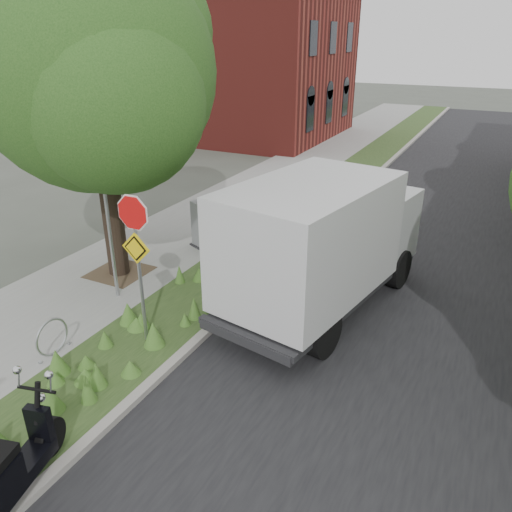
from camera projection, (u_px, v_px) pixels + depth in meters
The scene contains 13 objects.
ground at pixel (188, 380), 9.21m from camera, with size 120.00×120.00×0.00m, color #4C5147.
sidewalk_near at pixel (241, 199), 19.07m from camera, with size 3.50×60.00×0.12m, color gray.
verge at pixel (308, 209), 17.95m from camera, with size 2.00×60.00×0.12m, color #263F1B.
kerb_near at pixel (335, 213), 17.54m from camera, with size 0.20×60.00×0.13m, color #9E9991.
road at pixel (438, 231), 16.13m from camera, with size 7.00×60.00×0.01m, color black.
street_tree_main at pixel (96, 84), 11.24m from camera, with size 6.21×5.54×7.66m.
bare_post at pixel (108, 216), 11.12m from camera, with size 0.08×0.08×4.00m.
bike_hoop at pixel (52, 337), 9.62m from camera, with size 0.06×0.78×0.77m.
sign_assembly at pixel (136, 240), 9.30m from camera, with size 0.94×0.08×3.22m.
brick_building at pixel (258, 63), 29.30m from camera, with size 9.40×10.40×8.30m.
scooter_far at pixel (7, 478), 6.49m from camera, with size 0.72×1.95×0.94m.
box_truck at pixel (322, 239), 10.95m from camera, with size 3.29×6.17×2.65m.
utility_cabinet at pixel (208, 226), 14.34m from camera, with size 1.21×1.04×1.36m.
Camera 1 is at (4.47, -6.10, 5.87)m, focal length 35.00 mm.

